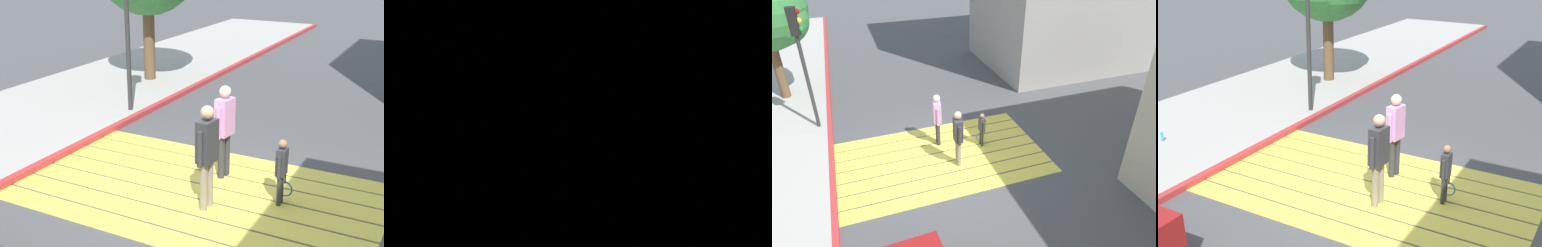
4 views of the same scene
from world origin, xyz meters
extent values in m
plane|color=#4C4C4F|center=(0.00, 0.00, 0.00)|extent=(120.00, 120.00, 0.00)
cube|color=#EAD64C|center=(0.00, -1.65, 0.01)|extent=(6.40, 0.50, 0.01)
cube|color=#EAD64C|center=(0.00, -1.10, 0.01)|extent=(6.40, 0.50, 0.01)
cube|color=#EAD64C|center=(0.00, -0.55, 0.01)|extent=(6.40, 0.50, 0.01)
cube|color=#EAD64C|center=(0.00, 0.00, 0.01)|extent=(6.40, 0.50, 0.01)
cube|color=#EAD64C|center=(0.00, 0.55, 0.01)|extent=(6.40, 0.50, 0.01)
cube|color=#EAD64C|center=(0.00, 1.10, 0.01)|extent=(6.40, 0.50, 0.01)
cube|color=#EAD64C|center=(0.00, 1.65, 0.01)|extent=(6.40, 0.50, 0.01)
cube|color=#BC3333|center=(-3.25, 0.00, 0.07)|extent=(0.16, 40.00, 0.13)
cylinder|color=#2D2D2D|center=(-3.60, 3.16, 1.70)|extent=(0.12, 0.12, 3.40)
cube|color=black|center=(-3.60, 3.16, 3.82)|extent=(0.28, 0.28, 0.84)
sphere|color=maroon|center=(-3.44, 3.16, 4.10)|extent=(0.18, 0.18, 0.18)
sphere|color=yellow|center=(-3.44, 3.16, 3.83)|extent=(0.18, 0.18, 0.18)
sphere|color=#188429|center=(-3.44, 3.16, 3.56)|extent=(0.18, 0.18, 0.18)
cylinder|color=brown|center=(-4.87, 6.15, 1.30)|extent=(0.36, 0.36, 2.60)
sphere|color=#387F3D|center=(-4.27, 5.85, 3.32)|extent=(1.92, 1.92, 1.92)
cylinder|color=#333338|center=(0.15, 0.89, 0.43)|extent=(0.13, 0.13, 0.85)
cylinder|color=#333338|center=(0.13, 0.71, 0.43)|extent=(0.13, 0.13, 0.85)
cube|color=#D18CC6|center=(0.14, 0.80, 1.21)|extent=(0.28, 0.40, 0.71)
sphere|color=beige|center=(0.14, 0.80, 1.69)|extent=(0.22, 0.22, 0.22)
cylinder|color=#D18CC6|center=(0.17, 1.01, 1.14)|extent=(0.09, 0.09, 0.60)
cylinder|color=#D18CC6|center=(0.11, 0.59, 1.14)|extent=(0.09, 0.09, 0.60)
cylinder|color=gray|center=(0.41, -0.39, 0.43)|extent=(0.13, 0.13, 0.86)
cylinder|color=gray|center=(0.39, -0.58, 0.43)|extent=(0.13, 0.13, 0.86)
cube|color=#333338|center=(0.40, -0.48, 1.22)|extent=(0.27, 0.40, 0.72)
sphere|color=tan|center=(0.40, -0.48, 1.71)|extent=(0.22, 0.22, 0.22)
cylinder|color=#333338|center=(0.43, -0.27, 1.15)|extent=(0.09, 0.09, 0.61)
cylinder|color=#333338|center=(0.38, -0.70, 1.15)|extent=(0.09, 0.09, 0.61)
cylinder|color=#333338|center=(1.46, 0.28, 0.28)|extent=(0.08, 0.08, 0.56)
cylinder|color=#333338|center=(1.46, 0.16, 0.28)|extent=(0.08, 0.08, 0.56)
cube|color=#333338|center=(1.46, 0.22, 0.79)|extent=(0.16, 0.25, 0.47)
sphere|color=#9E7051|center=(1.46, 0.22, 1.12)|extent=(0.14, 0.14, 0.14)
cylinder|color=#333338|center=(1.45, 0.37, 0.75)|extent=(0.06, 0.06, 0.40)
cylinder|color=#333338|center=(1.46, 0.07, 0.75)|extent=(0.06, 0.06, 0.40)
cylinder|color=black|center=(1.48, 0.39, 0.47)|extent=(0.03, 0.03, 0.28)
torus|color=blue|center=(1.48, 0.39, 0.22)|extent=(0.28, 0.03, 0.28)
camera|label=1|loc=(3.82, -7.51, 4.27)|focal=48.45mm
camera|label=2|loc=(-5.78, 7.00, 3.12)|focal=43.40mm
camera|label=3|loc=(-2.32, -8.48, 6.47)|focal=32.12mm
camera|label=4|loc=(4.09, -7.90, 4.78)|focal=46.48mm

